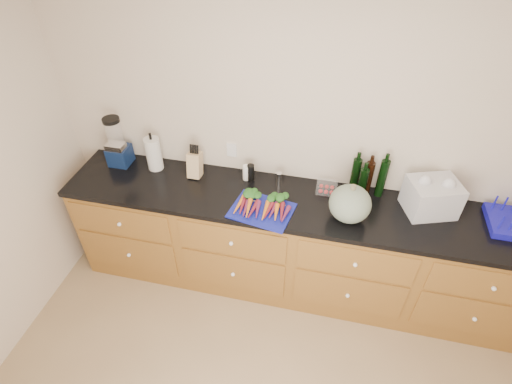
% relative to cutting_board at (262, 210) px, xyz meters
% --- Properties ---
extents(wall_back, '(4.10, 0.05, 2.60)m').
position_rel_cutting_board_xyz_m(wall_back, '(0.26, 0.48, 0.35)').
color(wall_back, beige).
rests_on(wall_back, ground).
extents(ceiling, '(4.10, 3.30, 0.05)m').
position_rel_cutting_board_xyz_m(ceiling, '(0.26, -1.14, 1.68)').
color(ceiling, white).
rests_on(ceiling, wall_back).
extents(cabinets, '(3.60, 0.64, 0.90)m').
position_rel_cutting_board_xyz_m(cabinets, '(0.26, 0.16, -0.49)').
color(cabinets, brown).
rests_on(cabinets, ground).
extents(countertop, '(3.64, 0.62, 0.04)m').
position_rel_cutting_board_xyz_m(countertop, '(0.26, 0.16, -0.03)').
color(countertop, black).
rests_on(countertop, cabinets).
extents(cutting_board, '(0.48, 0.40, 0.01)m').
position_rel_cutting_board_xyz_m(cutting_board, '(0.00, 0.00, 0.00)').
color(cutting_board, navy).
rests_on(cutting_board, countertop).
extents(carrots, '(0.38, 0.28, 0.05)m').
position_rel_cutting_board_xyz_m(carrots, '(-0.00, 0.04, 0.03)').
color(carrots, orange).
rests_on(carrots, cutting_board).
extents(squash, '(0.29, 0.29, 0.26)m').
position_rel_cutting_board_xyz_m(squash, '(0.61, 0.07, 0.13)').
color(squash, slate).
rests_on(squash, countertop).
extents(blender_appliance, '(0.17, 0.17, 0.42)m').
position_rel_cutting_board_xyz_m(blender_appliance, '(-1.27, 0.32, 0.18)').
color(blender_appliance, '#0E1D42').
rests_on(blender_appliance, countertop).
extents(paper_towel, '(0.12, 0.12, 0.28)m').
position_rel_cutting_board_xyz_m(paper_towel, '(-0.96, 0.32, 0.13)').
color(paper_towel, silver).
rests_on(paper_towel, countertop).
extents(knife_block, '(0.10, 0.10, 0.20)m').
position_rel_cutting_board_xyz_m(knife_block, '(-0.61, 0.30, 0.10)').
color(knife_block, tan).
rests_on(knife_block, countertop).
extents(grinder_salt, '(0.06, 0.06, 0.13)m').
position_rel_cutting_board_xyz_m(grinder_salt, '(-0.20, 0.34, 0.06)').
color(grinder_salt, white).
rests_on(grinder_salt, countertop).
extents(grinder_pepper, '(0.06, 0.06, 0.14)m').
position_rel_cutting_board_xyz_m(grinder_pepper, '(-0.16, 0.34, 0.06)').
color(grinder_pepper, black).
rests_on(grinder_pepper, countertop).
extents(canister_chrome, '(0.04, 0.04, 0.10)m').
position_rel_cutting_board_xyz_m(canister_chrome, '(0.06, 0.34, 0.05)').
color(canister_chrome, white).
rests_on(canister_chrome, countertop).
extents(tomato_box, '(0.15, 0.12, 0.07)m').
position_rel_cutting_board_xyz_m(tomato_box, '(0.43, 0.33, 0.03)').
color(tomato_box, white).
rests_on(tomato_box, countertop).
extents(bottles, '(0.26, 0.13, 0.31)m').
position_rel_cutting_board_xyz_m(bottles, '(0.72, 0.37, 0.14)').
color(bottles, black).
rests_on(bottles, countertop).
extents(grocery_bag, '(0.41, 0.36, 0.25)m').
position_rel_cutting_board_xyz_m(grocery_bag, '(1.17, 0.28, 0.12)').
color(grocery_bag, silver).
rests_on(grocery_bag, countertop).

